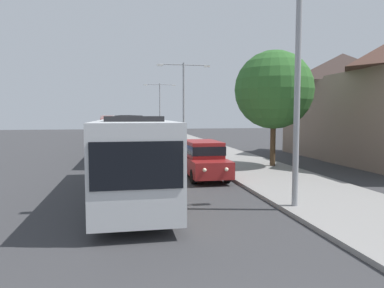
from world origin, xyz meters
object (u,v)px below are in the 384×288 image
bus_middle (127,129)px  streetlamp_far (160,103)px  bus_fourth_in_line (126,126)px  bus_lead (132,154)px  box_truck_oncoming (108,123)px  streetlamp_near (298,49)px  white_suv (203,158)px  bus_second_in_line (128,136)px  bus_rear (126,124)px  roadside_tree (274,90)px  streetlamp_mid (184,96)px

bus_middle → streetlamp_far: bearing=73.3°
bus_fourth_in_line → streetlamp_far: bearing=41.9°
bus_lead → streetlamp_far: size_ratio=1.34×
box_truck_oncoming → streetlamp_near: 59.09m
white_suv → streetlamp_near: streetlamp_near is taller
bus_second_in_line → streetlamp_far: streetlamp_far is taller
bus_rear → roadside_tree: size_ratio=1.56×
bus_second_in_line → streetlamp_mid: streetlamp_mid is taller
bus_middle → bus_fourth_in_line: same height
bus_lead → streetlamp_near: streetlamp_near is taller
streetlamp_near → white_suv: bearing=104.1°
bus_fourth_in_line → roadside_tree: size_ratio=1.65×
streetlamp_mid → bus_fourth_in_line: bearing=106.6°
white_suv → streetlamp_far: (1.70, 39.19, 4.03)m
bus_lead → box_truck_oncoming: bus_lead is taller
bus_middle → streetlamp_far: streetlamp_far is taller
streetlamp_near → roadside_tree: 9.75m
bus_lead → streetlamp_near: 7.24m
box_truck_oncoming → streetlamp_near: size_ratio=0.85×
streetlamp_near → box_truck_oncoming: bearing=98.5°
bus_second_in_line → box_truck_oncoming: (-3.30, 42.77, 0.01)m
box_truck_oncoming → streetlamp_mid: bearing=-76.2°
bus_middle → streetlamp_near: (5.40, -27.91, 3.72)m
white_suv → bus_lead: bearing=-135.0°
streetlamp_far → bus_middle: bearing=-106.7°
bus_middle → bus_fourth_in_line: (-0.00, 13.19, -0.00)m
bus_fourth_in_line → streetlamp_mid: size_ratio=1.43×
bus_lead → streetlamp_mid: (5.40, 19.91, 3.36)m
bus_rear → streetlamp_near: size_ratio=1.26×
bus_second_in_line → streetlamp_near: bearing=-70.9°
bus_middle → white_suv: (3.70, -21.15, -0.66)m
bus_lead → bus_rear: 50.73m
bus_lead → streetlamp_far: (5.40, 42.89, 3.37)m
box_truck_oncoming → roadside_tree: roadside_tree is taller
bus_rear → streetlamp_far: (5.40, -7.84, 3.37)m
bus_second_in_line → roadside_tree: bearing=-36.6°
bus_second_in_line → bus_middle: bearing=90.0°
bus_second_in_line → bus_middle: same height
bus_rear → white_suv: 47.18m
bus_fourth_in_line → bus_rear: size_ratio=1.06×
bus_middle → box_truck_oncoming: 30.60m
streetlamp_far → white_suv: bearing=-92.5°
bus_lead → streetlamp_far: streetlamp_far is taller
bus_lead → streetlamp_far: 43.36m
box_truck_oncoming → bus_fourth_in_line: bearing=-79.1°
bus_rear → white_suv: bus_rear is taller
bus_lead → bus_fourth_in_line: 38.04m
streetlamp_mid → bus_second_in_line: bearing=-126.1°
bus_rear → box_truck_oncoming: bus_rear is taller
bus_middle → streetlamp_mid: (5.40, -4.94, 3.36)m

